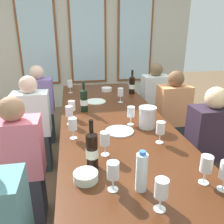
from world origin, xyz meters
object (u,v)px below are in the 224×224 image
Objects in this scene: tasting_bowl_1 at (107,89)px; water_bottle at (142,172)px; wine_glass_1 at (131,112)px; seated_person_6 at (41,107)px; wine_glass_3 at (105,140)px; wine_glass_2 at (120,92)px; wine_bottle_1 at (132,85)px; wine_glass_6 at (113,171)px; wine_glass_7 at (70,84)px; seated_person_7 at (154,102)px; wine_bottle_2 at (84,100)px; seated_person_5 at (172,118)px; white_plate_1 at (96,101)px; wine_glass_0 at (72,106)px; white_plate_0 at (119,131)px; wine_glass_5 at (69,112)px; wine_glass_9 at (206,165)px; wine_bottle_0 at (92,150)px; wine_glass_4 at (73,125)px; dining_table at (113,123)px; wine_glass_10 at (161,190)px; tasting_bowl_0 at (86,176)px; seated_person_4 at (34,127)px; metal_pitcher at (147,117)px; wine_glass_8 at (160,129)px; seated_person_2 at (20,166)px; seated_person_3 at (208,149)px.

tasting_bowl_1 is 0.60× the size of water_bottle.
wine_glass_1 is 1.66m from seated_person_6.
wine_glass_3 is at bearing -122.57° from wine_glass_1.
water_bottle is 1.58m from wine_glass_2.
wine_glass_6 is (-0.61, -1.88, -0.00)m from wine_bottle_1.
tasting_bowl_1 is at bearing -0.29° from wine_glass_7.
seated_person_7 reaches higher than wine_glass_3.
seated_person_5 is at bearing 8.16° from wine_bottle_2.
white_plate_1 is 0.57m from wine_glass_0.
white_plate_0 is 1.40× the size of wine_glass_5.
wine_glass_1 is (-0.28, -1.02, -0.00)m from wine_bottle_1.
wine_glass_3 and wine_glass_9 have the same top height.
wine_glass_4 is (-0.11, 0.43, -0.01)m from wine_bottle_0.
wine_glass_3 is at bearing -132.94° from seated_person_5.
wine_glass_6 is at bearing 176.34° from wine_glass_9.
wine_glass_2 and wine_glass_3 have the same top height.
wine_bottle_2 is at bearing -143.70° from seated_person_7.
dining_table is 0.33m from white_plate_0.
wine_bottle_2 is at bearing 114.47° from white_plate_0.
tasting_bowl_0 is at bearing 139.00° from wine_glass_10.
wine_glass_2 is at bearing 69.15° from dining_table.
seated_person_4 is at bearing 118.91° from wine_glass_4.
tasting_bowl_0 reaches higher than white_plate_1.
white_plate_0 is 1.40× the size of wine_glass_9.
wine_bottle_0 reaches higher than wine_glass_4.
metal_pitcher is 1.31× the size of tasting_bowl_1.
tasting_bowl_1 is 1.49m from wine_glass_4.
wine_glass_8 and wine_glass_9 have the same top height.
wine_bottle_0 is 1.01× the size of wine_bottle_2.
water_bottle is 1.38× the size of wine_glass_8.
wine_bottle_1 is at bearing 133.79° from seated_person_5.
seated_person_2 reaches higher than wine_glass_3.
seated_person_6 is at bearing 117.68° from wine_glass_9.
wine_glass_6 is at bearing -98.09° from tasting_bowl_1.
water_bottle is 2.32m from seated_person_7.
seated_person_2 is (-0.43, -1.40, -0.34)m from wine_glass_7.
wine_glass_7 is (-0.50, 0.00, 0.10)m from tasting_bowl_1.
wine_bottle_0 is 1.87× the size of wine_glass_7.
wine_glass_8 is 0.68m from seated_person_3.
wine_glass_10 is 0.16× the size of seated_person_3.
wine_bottle_2 is at bearing 134.89° from metal_pitcher.
wine_glass_4 is at bearing -123.52° from wine_glass_2.
seated_person_4 is at bearing 116.84° from wine_glass_10.
water_bottle is at bearing -93.94° from tasting_bowl_1.
seated_person_3 is at bearing 25.71° from tasting_bowl_0.
wine_glass_3 is 1.00× the size of wine_glass_10.
metal_pitcher is 0.90m from tasting_bowl_0.
seated_person_6 is at bearing 106.22° from wine_glass_4.
seated_person_4 is at bearing -90.00° from seated_person_6.
wine_glass_8 is at bearing -96.21° from wine_bottle_1.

